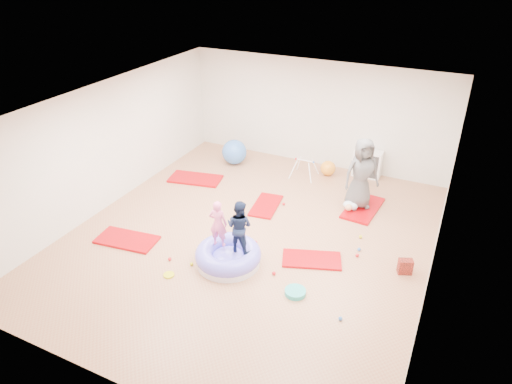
% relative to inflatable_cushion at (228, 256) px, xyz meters
% --- Properties ---
extents(room, '(7.01, 8.01, 2.81)m').
position_rel_inflatable_cushion_xyz_m(room, '(-0.02, 0.96, 1.25)').
color(room, tan).
rests_on(room, ground).
extents(gym_mat_front_left, '(1.30, 0.77, 0.05)m').
position_rel_inflatable_cushion_xyz_m(gym_mat_front_left, '(-2.21, -0.25, -0.13)').
color(gym_mat_front_left, '#B3070B').
rests_on(gym_mat_front_left, ground).
extents(gym_mat_mid_left, '(1.41, 0.90, 0.05)m').
position_rel_inflatable_cushion_xyz_m(gym_mat_mid_left, '(-2.41, 2.67, -0.13)').
color(gym_mat_mid_left, '#B3070B').
rests_on(gym_mat_mid_left, ground).
extents(gym_mat_center_back, '(0.68, 1.14, 0.05)m').
position_rel_inflatable_cushion_xyz_m(gym_mat_center_back, '(-0.22, 2.22, -0.13)').
color(gym_mat_center_back, '#B3070B').
rests_on(gym_mat_center_back, ground).
extents(gym_mat_right, '(1.23, 0.89, 0.05)m').
position_rel_inflatable_cushion_xyz_m(gym_mat_right, '(1.41, 0.74, -0.13)').
color(gym_mat_right, '#B3070B').
rests_on(gym_mat_right, ground).
extents(gym_mat_rear_right, '(0.76, 1.35, 0.05)m').
position_rel_inflatable_cushion_xyz_m(gym_mat_rear_right, '(1.82, 3.06, -0.13)').
color(gym_mat_rear_right, '#B3070B').
rests_on(gym_mat_rear_right, ground).
extents(inflatable_cushion, '(1.25, 1.25, 0.39)m').
position_rel_inflatable_cushion_xyz_m(inflatable_cushion, '(0.00, 0.00, 0.00)').
color(inflatable_cushion, silver).
rests_on(inflatable_cushion, ground).
extents(child_pink, '(0.37, 0.27, 0.95)m').
position_rel_inflatable_cushion_xyz_m(child_pink, '(-0.22, 0.06, 0.68)').
color(child_pink, pink).
rests_on(child_pink, inflatable_cushion).
extents(child_navy, '(0.52, 0.42, 1.04)m').
position_rel_inflatable_cushion_xyz_m(child_navy, '(0.21, 0.08, 0.73)').
color(child_navy, '#141F3E').
rests_on(child_navy, inflatable_cushion).
extents(adult_caregiver, '(0.95, 0.90, 1.63)m').
position_rel_inflatable_cushion_xyz_m(adult_caregiver, '(1.69, 3.07, 0.72)').
color(adult_caregiver, '#4F4F50').
rests_on(adult_caregiver, gym_mat_rear_right).
extents(infant, '(0.33, 0.34, 0.20)m').
position_rel_inflatable_cushion_xyz_m(infant, '(1.58, 2.82, 0.00)').
color(infant, white).
rests_on(infant, gym_mat_rear_right).
extents(ball_pit_balls, '(3.46, 3.06, 0.07)m').
position_rel_inflatable_cushion_xyz_m(ball_pit_balls, '(0.85, 0.69, -0.12)').
color(ball_pit_balls, red).
rests_on(ball_pit_balls, ground).
extents(exercise_ball_blue, '(0.67, 0.67, 0.67)m').
position_rel_inflatable_cushion_xyz_m(exercise_ball_blue, '(-1.97, 3.98, 0.18)').
color(exercise_ball_blue, '#3972CF').
rests_on(exercise_ball_blue, ground).
extents(exercise_ball_orange, '(0.39, 0.39, 0.39)m').
position_rel_inflatable_cushion_xyz_m(exercise_ball_orange, '(0.56, 4.39, 0.04)').
color(exercise_ball_orange, orange).
rests_on(exercise_ball_orange, ground).
extents(infant_play_gym, '(0.64, 0.60, 0.49)m').
position_rel_inflatable_cushion_xyz_m(infant_play_gym, '(0.04, 4.00, 0.17)').
color(infant_play_gym, white).
rests_on(infant_play_gym, ground).
extents(cube_shelf, '(0.71, 0.35, 0.71)m').
position_rel_inflatable_cushion_xyz_m(cube_shelf, '(1.48, 4.76, 0.20)').
color(cube_shelf, white).
rests_on(cube_shelf, ground).
extents(balance_disc, '(0.37, 0.37, 0.08)m').
position_rel_inflatable_cushion_xyz_m(balance_disc, '(1.46, -0.27, -0.11)').
color(balance_disc, '#29AFAA').
rests_on(balance_disc, ground).
extents(backpack, '(0.29, 0.24, 0.29)m').
position_rel_inflatable_cushion_xyz_m(backpack, '(3.07, 1.12, -0.01)').
color(backpack, red).
rests_on(backpack, ground).
extents(yellow_toy, '(0.20, 0.20, 0.03)m').
position_rel_inflatable_cushion_xyz_m(yellow_toy, '(-0.80, -0.81, -0.14)').
color(yellow_toy, yellow).
rests_on(yellow_toy, ground).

